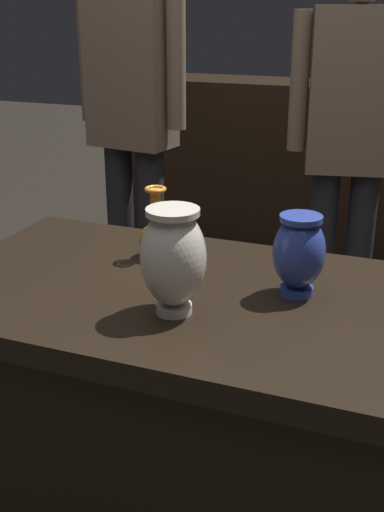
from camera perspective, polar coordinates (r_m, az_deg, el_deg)
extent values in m
cube|color=black|center=(1.58, 1.35, -17.41)|extent=(1.10, 0.59, 0.75)
cube|color=black|center=(1.36, 1.49, -4.19)|extent=(1.20, 0.64, 0.05)
cube|color=black|center=(3.50, 13.88, 6.00)|extent=(2.60, 0.40, 0.95)
cube|color=black|center=(3.41, 14.63, 14.05)|extent=(2.60, 0.40, 0.04)
cylinder|color=silver|center=(1.27, -1.60, -4.59)|extent=(0.07, 0.07, 0.02)
ellipsoid|color=silver|center=(1.22, -1.65, -0.17)|extent=(0.13, 0.13, 0.19)
cylinder|color=silver|center=(1.19, -1.70, 3.91)|extent=(0.10, 0.10, 0.01)
sphere|color=orange|center=(1.53, -3.13, 1.38)|extent=(0.08, 0.08, 0.08)
cylinder|color=orange|center=(1.51, -3.19, 4.22)|extent=(0.03, 0.03, 0.09)
torus|color=orange|center=(1.49, -3.22, 5.87)|extent=(0.05, 0.05, 0.01)
cylinder|color=#2D429E|center=(1.36, 9.16, -3.00)|extent=(0.07, 0.07, 0.02)
ellipsoid|color=#2D429E|center=(1.33, 9.37, 0.35)|extent=(0.11, 0.11, 0.15)
cylinder|color=#2D429E|center=(1.30, 9.56, 3.28)|extent=(0.09, 0.09, 0.01)
cylinder|color=#E55B1E|center=(3.41, 14.69, 14.50)|extent=(0.06, 0.06, 0.01)
cylinder|color=#E55B1E|center=(3.41, 14.74, 15.03)|extent=(0.02, 0.02, 0.05)
ellipsoid|color=#E55B1E|center=(3.40, 14.83, 16.01)|extent=(0.16, 0.16, 0.07)
cylinder|color=#477A38|center=(3.64, -2.45, 15.53)|extent=(0.06, 0.06, 0.01)
cylinder|color=#477A38|center=(3.64, -2.46, 16.02)|extent=(0.02, 0.02, 0.05)
ellipsoid|color=#477A38|center=(3.63, -2.47, 16.92)|extent=(0.15, 0.15, 0.06)
cylinder|color=#232328|center=(2.67, -3.56, 0.64)|extent=(0.11, 0.11, 0.84)
cylinder|color=#232328|center=(2.75, -6.19, 1.18)|extent=(0.11, 0.11, 0.84)
cube|color=#846B56|center=(2.55, -5.44, 16.96)|extent=(0.34, 0.22, 0.66)
cylinder|color=#846B56|center=(2.44, -1.42, 17.63)|extent=(0.07, 0.07, 0.57)
cylinder|color=#846B56|center=(2.67, -9.18, 17.70)|extent=(0.07, 0.07, 0.57)
cylinder|color=#232328|center=(2.72, 14.32, -0.57)|extent=(0.11, 0.11, 0.76)
cylinder|color=#232328|center=(2.71, 11.17, -0.40)|extent=(0.11, 0.11, 0.76)
cube|color=#846B56|center=(2.55, 14.01, 13.84)|extent=(0.35, 0.24, 0.60)
cylinder|color=#846B56|center=(2.54, 9.42, 14.83)|extent=(0.07, 0.07, 0.51)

